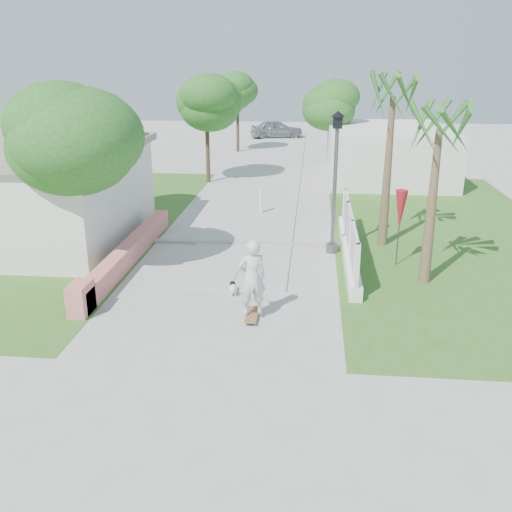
# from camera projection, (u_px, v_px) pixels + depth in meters

# --- Properties ---
(ground) EXTENTS (90.00, 90.00, 0.00)m
(ground) POSITION_uv_depth(u_px,v_px,m) (214.00, 323.00, 13.44)
(ground) COLOR #B7B7B2
(ground) RESTS_ON ground
(path_strip) EXTENTS (3.20, 36.00, 0.06)m
(path_strip) POSITION_uv_depth(u_px,v_px,m) (273.00, 168.00, 32.22)
(path_strip) COLOR #B7B7B2
(path_strip) RESTS_ON ground
(curb) EXTENTS (6.50, 0.25, 0.10)m
(curb) POSITION_uv_depth(u_px,v_px,m) (244.00, 243.00, 19.06)
(curb) COLOR #999993
(curb) RESTS_ON ground
(grass_left) EXTENTS (8.00, 20.00, 0.01)m
(grass_left) POSITION_uv_depth(u_px,v_px,m) (67.00, 223.00, 21.61)
(grass_left) COLOR #326B21
(grass_left) RESTS_ON ground
(grass_right) EXTENTS (8.00, 20.00, 0.01)m
(grass_right) POSITION_uv_depth(u_px,v_px,m) (446.00, 233.00, 20.30)
(grass_right) COLOR #326B21
(grass_right) RESTS_ON ground
(pink_wall) EXTENTS (0.45, 8.20, 0.80)m
(pink_wall) POSITION_uv_depth(u_px,v_px,m) (125.00, 257.00, 16.98)
(pink_wall) COLOR #D9736F
(pink_wall) RESTS_ON ground
(house_left) EXTENTS (8.40, 7.40, 3.23)m
(house_left) POSITION_uv_depth(u_px,v_px,m) (9.00, 192.00, 19.28)
(house_left) COLOR silver
(house_left) RESTS_ON ground
(lattice_fence) EXTENTS (0.35, 7.00, 1.50)m
(lattice_fence) POSITION_uv_depth(u_px,v_px,m) (349.00, 241.00, 17.64)
(lattice_fence) COLOR white
(lattice_fence) RESTS_ON ground
(building_right) EXTENTS (6.00, 8.00, 2.60)m
(building_right) POSITION_uv_depth(u_px,v_px,m) (387.00, 153.00, 29.37)
(building_right) COLOR silver
(building_right) RESTS_ON ground
(street_lamp) EXTENTS (0.44, 0.44, 4.44)m
(street_lamp) POSITION_uv_depth(u_px,v_px,m) (335.00, 178.00, 17.54)
(street_lamp) COLOR #59595E
(street_lamp) RESTS_ON ground
(bollard) EXTENTS (0.14, 0.14, 1.09)m
(bollard) POSITION_uv_depth(u_px,v_px,m) (261.00, 200.00, 22.62)
(bollard) COLOR white
(bollard) RESTS_ON ground
(patio_umbrella) EXTENTS (0.36, 0.36, 2.30)m
(patio_umbrella) POSITION_uv_depth(u_px,v_px,m) (400.00, 211.00, 16.66)
(patio_umbrella) COLOR #59595E
(patio_umbrella) RESTS_ON ground
(tree_left_near) EXTENTS (3.60, 3.60, 5.28)m
(tree_left_near) POSITION_uv_depth(u_px,v_px,m) (66.00, 140.00, 15.40)
(tree_left_near) COLOR #4C3826
(tree_left_near) RESTS_ON ground
(tree_left_mid) EXTENTS (3.20, 3.20, 4.85)m
(tree_left_mid) POSITION_uv_depth(u_px,v_px,m) (102.00, 128.00, 20.77)
(tree_left_mid) COLOR #4C3826
(tree_left_mid) RESTS_ON ground
(tree_path_left) EXTENTS (3.40, 3.40, 5.23)m
(tree_path_left) POSITION_uv_depth(u_px,v_px,m) (207.00, 104.00, 27.48)
(tree_path_left) COLOR #4C3826
(tree_path_left) RESTS_ON ground
(tree_path_right) EXTENTS (3.00, 3.00, 4.79)m
(tree_path_right) POSITION_uv_depth(u_px,v_px,m) (333.00, 105.00, 30.77)
(tree_path_right) COLOR #4C3826
(tree_path_right) RESTS_ON ground
(tree_path_far) EXTENTS (3.20, 3.20, 5.17)m
(tree_path_far) POSITION_uv_depth(u_px,v_px,m) (238.00, 92.00, 36.86)
(tree_path_far) COLOR #4C3826
(tree_path_far) RESTS_ON ground
(palm_far) EXTENTS (1.80, 1.80, 5.30)m
(palm_far) POSITION_uv_depth(u_px,v_px,m) (392.00, 107.00, 17.64)
(palm_far) COLOR brown
(palm_far) RESTS_ON ground
(palm_near) EXTENTS (1.80, 1.80, 4.70)m
(palm_near) POSITION_uv_depth(u_px,v_px,m) (439.00, 139.00, 14.64)
(palm_near) COLOR brown
(palm_near) RESTS_ON ground
(skateboarder) EXTENTS (1.04, 2.03, 1.97)m
(skateboarder) POSITION_uv_depth(u_px,v_px,m) (244.00, 277.00, 13.79)
(skateboarder) COLOR #8D5F38
(skateboarder) RESTS_ON ground
(dog) EXTENTS (0.30, 0.50, 0.35)m
(dog) POSITION_uv_depth(u_px,v_px,m) (233.00, 288.00, 14.98)
(dog) COLOR silver
(dog) RESTS_ON ground
(parked_car) EXTENTS (4.27, 2.34, 1.38)m
(parked_car) POSITION_uv_depth(u_px,v_px,m) (277.00, 129.00, 44.32)
(parked_car) COLOR #A2A4AA
(parked_car) RESTS_ON ground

